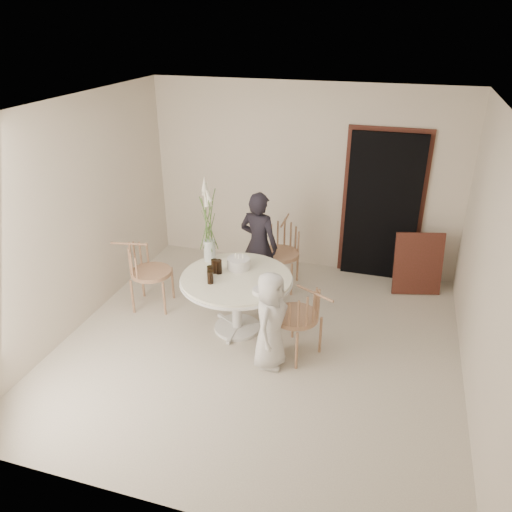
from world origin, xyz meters
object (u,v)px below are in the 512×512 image
(chair_far, at_px, (282,244))
(birthday_cake, at_px, (238,263))
(girl, at_px, (259,245))
(chair_left, at_px, (141,265))
(boy, at_px, (270,321))
(flower_vase, at_px, (208,225))
(chair_right, at_px, (304,313))
(table, at_px, (237,285))

(chair_far, bearing_deg, birthday_cake, -104.63)
(girl, bearing_deg, chair_left, 39.69)
(chair_far, bearing_deg, boy, -81.07)
(girl, relative_size, boy, 1.32)
(chair_far, bearing_deg, girl, -118.23)
(chair_far, xyz_separation_m, boy, (0.33, -1.86, -0.04))
(flower_vase, bearing_deg, chair_right, -25.34)
(chair_far, xyz_separation_m, chair_right, (0.66, -1.65, -0.01))
(table, relative_size, boy, 1.19)
(boy, bearing_deg, table, 50.56)
(chair_far, xyz_separation_m, girl, (-0.22, -0.43, 0.14))
(girl, bearing_deg, boy, 123.11)
(boy, bearing_deg, chair_right, -52.09)
(table, distance_m, boy, 0.78)
(girl, bearing_deg, flower_vase, 63.95)
(birthday_cake, bearing_deg, chair_left, -179.13)
(girl, distance_m, boy, 1.55)
(table, height_order, chair_right, chair_right)
(chair_right, xyz_separation_m, boy, (-0.32, -0.22, -0.02))
(chair_left, bearing_deg, birthday_cake, -99.67)
(birthday_cake, relative_size, flower_vase, 0.26)
(birthday_cake, bearing_deg, chair_far, 76.59)
(chair_left, xyz_separation_m, birthday_cake, (1.32, 0.02, 0.21))
(chair_left, xyz_separation_m, girl, (1.37, 0.72, 0.15))
(chair_left, bearing_deg, girl, -72.92)
(birthday_cake, bearing_deg, table, -78.32)
(chair_far, xyz_separation_m, flower_vase, (-0.68, -1.01, 0.61))
(flower_vase, bearing_deg, chair_left, -171.92)
(chair_far, distance_m, chair_right, 1.77)
(chair_left, xyz_separation_m, flower_vase, (0.91, 0.13, 0.62))
(girl, xyz_separation_m, flower_vase, (-0.46, -0.59, 0.47))
(chair_right, height_order, boy, boy)
(chair_left, relative_size, boy, 0.81)
(table, bearing_deg, flower_vase, 145.42)
(chair_right, relative_size, birthday_cake, 3.28)
(table, bearing_deg, chair_left, 172.31)
(table, distance_m, flower_vase, 0.81)
(boy, distance_m, birthday_cake, 0.98)
(girl, bearing_deg, chair_far, -104.94)
(birthday_cake, xyz_separation_m, flower_vase, (-0.41, 0.11, 0.41))
(chair_left, relative_size, birthday_cake, 3.30)
(chair_left, height_order, boy, boy)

